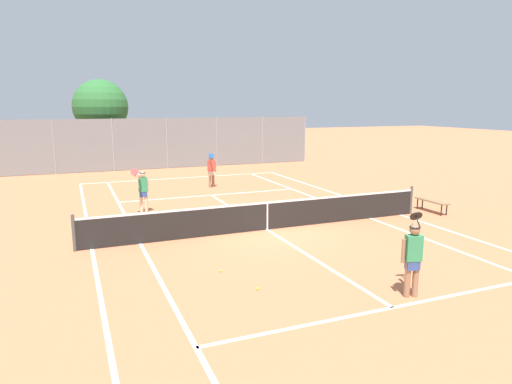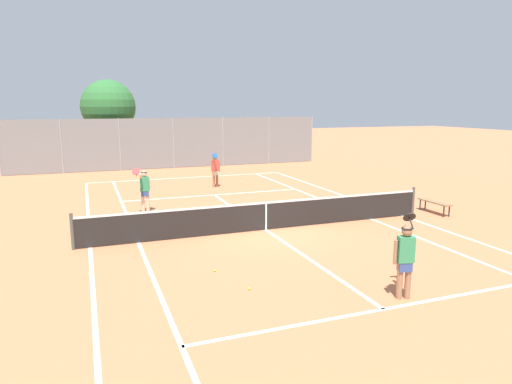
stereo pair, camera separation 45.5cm
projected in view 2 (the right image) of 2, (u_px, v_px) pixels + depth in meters
ground_plane at (266, 230)px, 15.13m from camera, size 120.00×120.00×0.00m
court_line_markings at (266, 230)px, 15.13m from camera, size 11.10×23.90×0.01m
tennis_net at (266, 215)px, 15.03m from camera, size 12.00×0.10×1.07m
player_near_side at (405, 257)px, 9.61m from camera, size 0.81×0.70×1.77m
player_far_left at (145, 188)px, 17.52m from camera, size 0.76×0.72×1.77m
player_far_right at (215, 169)px, 22.86m from camera, size 0.57×0.81×1.77m
loose_tennis_ball_1 at (249, 289)px, 10.20m from camera, size 0.07×0.07×0.07m
loose_tennis_ball_2 at (241, 182)px, 24.39m from camera, size 0.07×0.07×0.07m
loose_tennis_ball_3 at (214, 219)px, 16.45m from camera, size 0.07×0.07×0.07m
loose_tennis_ball_5 at (215, 270)px, 11.33m from camera, size 0.07×0.07×0.07m
courtside_bench at (435, 203)px, 17.40m from camera, size 0.36×1.50×0.47m
back_fence at (173, 143)px, 29.74m from camera, size 20.30×0.08×3.27m
tree_behind_left at (107, 108)px, 31.03m from camera, size 3.65×3.65×5.79m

